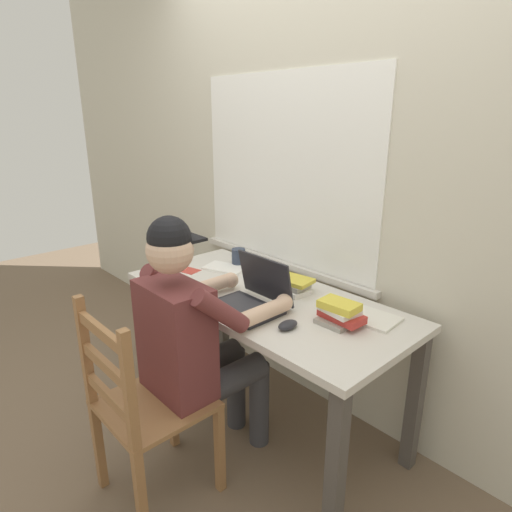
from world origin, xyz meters
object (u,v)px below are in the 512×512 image
at_px(laptop, 252,296).
at_px(landscape_photo_print, 188,270).
at_px(wooden_chair, 143,407).
at_px(coffee_mug_dark, 239,257).
at_px(desk, 262,313).
at_px(book_stack_side, 293,285).
at_px(computer_mouse, 288,325).
at_px(seated_person, 196,336).
at_px(book_stack_main, 339,313).
at_px(coffee_mug_white, 264,275).

xyz_separation_m(laptop, landscape_photo_print, (-0.62, 0.06, -0.05)).
relative_size(wooden_chair, coffee_mug_dark, 7.84).
xyz_separation_m(wooden_chair, coffee_mug_dark, (-0.45, 0.91, 0.34)).
height_order(desk, book_stack_side, book_stack_side).
bearing_deg(wooden_chair, computer_mouse, 60.03).
height_order(seated_person, coffee_mug_dark, seated_person).
bearing_deg(laptop, coffee_mug_dark, 145.50).
bearing_deg(wooden_chair, book_stack_main, 59.57).
bearing_deg(book_stack_main, computer_mouse, -121.66).
height_order(wooden_chair, book_stack_main, wooden_chair).
relative_size(coffee_mug_white, coffee_mug_dark, 1.04).
relative_size(desk, coffee_mug_dark, 12.71).
xyz_separation_m(book_stack_main, landscape_photo_print, (-1.01, -0.10, -0.05)).
xyz_separation_m(laptop, coffee_mug_white, (-0.18, 0.25, -0.01)).
height_order(laptop, computer_mouse, laptop).
bearing_deg(wooden_chair, desk, 91.68).
distance_m(wooden_chair, book_stack_main, 0.91).
distance_m(seated_person, laptop, 0.32).
height_order(book_stack_main, landscape_photo_print, book_stack_main).
bearing_deg(coffee_mug_dark, book_stack_main, -11.66).
relative_size(wooden_chair, computer_mouse, 9.34).
xyz_separation_m(desk, book_stack_main, (0.45, 0.03, 0.15)).
height_order(desk, laptop, laptop).
xyz_separation_m(computer_mouse, coffee_mug_white, (-0.45, 0.29, 0.03)).
relative_size(seated_person, book_stack_side, 6.01).
bearing_deg(laptop, landscape_photo_print, 174.37).
bearing_deg(coffee_mug_white, seated_person, -75.75).
bearing_deg(computer_mouse, book_stack_main, 58.34).
relative_size(wooden_chair, book_stack_side, 4.53).
distance_m(desk, computer_mouse, 0.39).
relative_size(seated_person, landscape_photo_print, 9.53).
bearing_deg(seated_person, desk, 92.80).
height_order(seated_person, book_stack_main, seated_person).
height_order(laptop, book_stack_main, laptop).
bearing_deg(landscape_photo_print, book_stack_side, 4.33).
bearing_deg(book_stack_main, wooden_chair, -120.43).
bearing_deg(book_stack_main, book_stack_side, 163.07).
distance_m(seated_person, landscape_photo_print, 0.68).
distance_m(computer_mouse, coffee_mug_white, 0.53).
xyz_separation_m(desk, wooden_chair, (0.02, -0.70, -0.19)).
bearing_deg(book_stack_side, landscape_photo_print, -161.54).
distance_m(wooden_chair, book_stack_side, 0.91).
height_order(laptop, book_stack_side, laptop).
relative_size(laptop, landscape_photo_print, 2.54).
bearing_deg(coffee_mug_dark, laptop, -34.50).
xyz_separation_m(desk, coffee_mug_white, (-0.12, 0.12, 0.14)).
xyz_separation_m(seated_person, wooden_chair, (-0.00, -0.28, -0.22)).
distance_m(coffee_mug_dark, landscape_photo_print, 0.31).
xyz_separation_m(seated_person, coffee_mug_white, (-0.14, 0.54, 0.11)).
distance_m(laptop, computer_mouse, 0.27).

